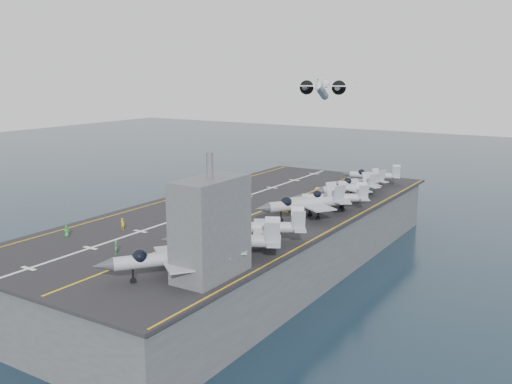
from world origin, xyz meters
The scene contains 27 objects.
ground centered at (0.00, 0.00, 0.00)m, with size 500.00×500.00×0.00m, color #142135.
hull centered at (0.00, 0.00, 5.00)m, with size 36.00×90.00×10.00m, color #56595E.
flight_deck centered at (0.00, 0.00, 10.20)m, with size 38.00×92.00×0.40m, color black.
foul_line centered at (3.00, 0.00, 10.42)m, with size 0.35×90.00×0.02m, color gold.
landing_centerline centered at (-6.00, 0.00, 10.42)m, with size 0.50×90.00×0.02m, color silver.
deck_edge_port centered at (-17.00, 0.00, 10.42)m, with size 0.25×90.00×0.02m, color gold.
deck_edge_stbd centered at (18.50, 0.00, 10.42)m, with size 0.25×90.00×0.02m, color gold.
island_superstructure centered at (15.00, -30.00, 17.90)m, with size 5.00×10.00×15.00m, color #56595E, non-canonical shape.
fighter_jet_0 centered at (11.31, -33.31, 13.10)m, with size 17.76×18.64×5.40m, color #A2AAB2, non-canonical shape.
fighter_jet_1 centered at (13.18, -23.76, 13.14)m, with size 18.89×16.84×5.48m, color #9CA4AC, non-canonical shape.
fighter_jet_2 centered at (13.03, -15.71, 12.99)m, with size 17.94×16.30×5.19m, color #939BA2, non-canonical shape.
fighter_jet_4 centered at (12.09, 0.14, 13.21)m, with size 17.94×19.45×5.62m, color #8C939C, non-canonical shape.
fighter_jet_5 centered at (13.47, 8.68, 12.79)m, with size 16.50×15.04×4.77m, color #8E959E, non-canonical shape.
fighter_jet_6 centered at (12.17, 17.83, 12.81)m, with size 15.23×16.65×4.81m, color #939AA2, non-canonical shape.
fighter_jet_7 centered at (11.72, 24.80, 12.68)m, with size 14.45×15.79×4.56m, color #9AA2AB, non-canonical shape.
fighter_jet_8 centered at (11.12, 34.82, 12.60)m, with size 14.57×11.74×4.40m, color gray, non-canonical shape.
tow_cart_a centered at (5.38, -23.64, 10.94)m, with size 1.99×1.52×1.07m, color yellow, non-canonical shape.
tow_cart_b centered at (6.25, 2.90, 10.99)m, with size 2.31×1.94×1.18m, color #ECB10C, non-canonical shape.
tow_cart_c centered at (5.45, 19.78, 11.00)m, with size 2.22×1.68×1.19m, color gold, non-canonical shape.
crew_0 centered at (-13.39, -27.90, 11.26)m, with size 1.14×0.86×1.71m, color #268C33.
crew_1 centered at (-8.97, -20.78, 11.34)m, with size 1.15×0.79×1.89m, color gold.
crew_2 centered at (-9.08, -7.26, 11.26)m, with size 1.22×1.22×1.73m, color #268C33.
crew_3 centered at (-14.70, 0.33, 11.20)m, with size 0.70×1.00×1.60m, color #20822F.
crew_5 centered at (-12.39, 15.38, 11.41)m, with size 1.45×1.29×2.01m, color silver.
crew_6 centered at (-1.06, -29.91, 11.32)m, with size 1.22×1.32×1.83m, color green.
crew_7 centered at (2.65, -9.90, 11.21)m, with size 1.12×0.91×1.62m, color yellow.
transport_plane centered at (-15.51, 62.66, 29.40)m, with size 25.56×20.76×5.25m, color #BABCBE, non-canonical shape.
Camera 1 is at (54.03, -82.22, 34.46)m, focal length 40.00 mm.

